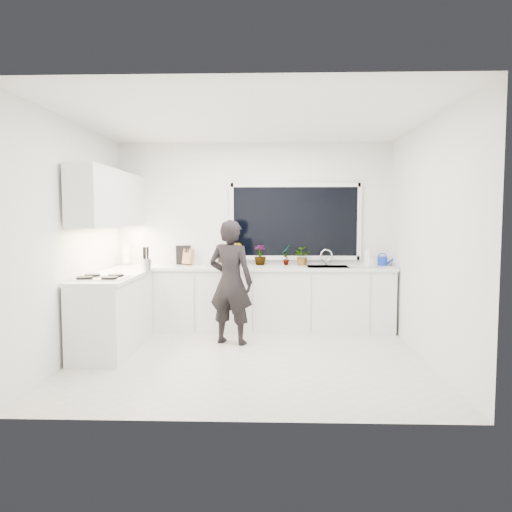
{
  "coord_description": "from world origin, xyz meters",
  "views": [
    {
      "loc": [
        0.26,
        -5.58,
        1.63
      ],
      "look_at": [
        0.07,
        0.4,
        1.15
      ],
      "focal_mm": 35.0,
      "sensor_mm": 36.0,
      "label": 1
    }
  ],
  "objects": [
    {
      "name": "sink",
      "position": [
        1.05,
        1.45,
        0.87
      ],
      "size": [
        0.58,
        0.42,
        0.14
      ],
      "primitive_type": "cube",
      "color": "silver",
      "rests_on": "countertop_back"
    },
    {
      "name": "watering_can",
      "position": [
        1.85,
        1.61,
        0.98
      ],
      "size": [
        0.18,
        0.18,
        0.13
      ],
      "primitive_type": "cylinder",
      "rotation": [
        0.0,
        0.0,
        -0.41
      ],
      "color": "#1331B2",
      "rests_on": "countertop_back"
    },
    {
      "name": "faucet",
      "position": [
        1.05,
        1.65,
        1.03
      ],
      "size": [
        0.03,
        0.03,
        0.22
      ],
      "primitive_type": "cylinder",
      "color": "silver",
      "rests_on": "countertop_back"
    },
    {
      "name": "paper_towel_roll",
      "position": [
        -1.85,
        1.55,
        1.05
      ],
      "size": [
        0.14,
        0.14,
        0.26
      ],
      "primitive_type": "cylinder",
      "rotation": [
        0.0,
        0.0,
        -0.34
      ],
      "color": "white",
      "rests_on": "countertop_back"
    },
    {
      "name": "countertop_left",
      "position": [
        -1.67,
        0.35,
        0.9
      ],
      "size": [
        0.62,
        1.6,
        0.04
      ],
      "primitive_type": "cube",
      "color": "silver",
      "rests_on": "base_cabinets_left"
    },
    {
      "name": "soap_bottles",
      "position": [
        1.6,
        1.3,
        1.06
      ],
      "size": [
        0.19,
        0.16,
        0.32
      ],
      "color": "#D8BF66",
      "rests_on": "countertop_back"
    },
    {
      "name": "utensil_crock",
      "position": [
        -1.37,
        0.8,
        1.0
      ],
      "size": [
        0.16,
        0.16,
        0.16
      ],
      "primitive_type": "cylinder",
      "rotation": [
        0.0,
        0.0,
        0.28
      ],
      "color": "silver",
      "rests_on": "countertop_left"
    },
    {
      "name": "wall_back",
      "position": [
        0.0,
        1.76,
        1.35
      ],
      "size": [
        4.0,
        0.02,
        2.7
      ],
      "primitive_type": "cube",
      "color": "white",
      "rests_on": "ground"
    },
    {
      "name": "wall_left",
      "position": [
        -2.01,
        0.0,
        1.35
      ],
      "size": [
        0.02,
        3.5,
        2.7
      ],
      "primitive_type": "cube",
      "color": "white",
      "rests_on": "ground"
    },
    {
      "name": "picture_frame_large",
      "position": [
        -1.04,
        1.69,
        1.06
      ],
      "size": [
        0.22,
        0.08,
        0.28
      ],
      "primitive_type": "cube",
      "rotation": [
        0.0,
        0.0,
        0.28
      ],
      "color": "black",
      "rests_on": "countertop_back"
    },
    {
      "name": "base_cabinets_back",
      "position": [
        0.0,
        1.45,
        0.44
      ],
      "size": [
        3.92,
        0.58,
        0.88
      ],
      "primitive_type": "cube",
      "color": "white",
      "rests_on": "floor"
    },
    {
      "name": "countertop_back",
      "position": [
        0.0,
        1.44,
        0.9
      ],
      "size": [
        3.94,
        0.62,
        0.04
      ],
      "primitive_type": "cube",
      "color": "silver",
      "rests_on": "base_cabinets_back"
    },
    {
      "name": "floor",
      "position": [
        0.0,
        0.0,
        -0.01
      ],
      "size": [
        4.0,
        3.5,
        0.02
      ],
      "primitive_type": "cube",
      "color": "beige",
      "rests_on": "ground"
    },
    {
      "name": "herb_plants",
      "position": [
        0.28,
        1.61,
        1.07
      ],
      "size": [
        1.19,
        0.31,
        0.33
      ],
      "color": "#26662D",
      "rests_on": "countertop_back"
    },
    {
      "name": "stovetop",
      "position": [
        -1.69,
        -0.0,
        0.94
      ],
      "size": [
        0.56,
        0.48,
        0.03
      ],
      "primitive_type": "cube",
      "color": "black",
      "rests_on": "countertop_left"
    },
    {
      "name": "pizza_tray",
      "position": [
        -0.4,
        1.42,
        0.94
      ],
      "size": [
        0.49,
        0.39,
        0.03
      ],
      "primitive_type": "cube",
      "rotation": [
        0.0,
        0.0,
        -0.18
      ],
      "color": "silver",
      "rests_on": "countertop_back"
    },
    {
      "name": "base_cabinets_left",
      "position": [
        -1.67,
        0.35,
        0.44
      ],
      "size": [
        0.58,
        1.6,
        0.88
      ],
      "primitive_type": "cube",
      "color": "white",
      "rests_on": "floor"
    },
    {
      "name": "wall_right",
      "position": [
        2.01,
        0.0,
        1.35
      ],
      "size": [
        0.02,
        3.5,
        2.7
      ],
      "primitive_type": "cube",
      "color": "white",
      "rests_on": "ground"
    },
    {
      "name": "pizza",
      "position": [
        -0.4,
        1.42,
        0.95
      ],
      "size": [
        0.44,
        0.35,
        0.01
      ],
      "primitive_type": "cube",
      "rotation": [
        0.0,
        0.0,
        -0.18
      ],
      "color": "#AD1D17",
      "rests_on": "pizza_tray"
    },
    {
      "name": "ceiling",
      "position": [
        0.0,
        0.0,
        2.71
      ],
      "size": [
        4.0,
        3.5,
        0.02
      ],
      "primitive_type": "cube",
      "color": "white",
      "rests_on": "wall_back"
    },
    {
      "name": "knife_block",
      "position": [
        -0.95,
        1.59,
        1.03
      ],
      "size": [
        0.16,
        0.14,
        0.22
      ],
      "primitive_type": "cube",
      "rotation": [
        0.0,
        0.0,
        -0.36
      ],
      "color": "#946944",
      "rests_on": "countertop_back"
    },
    {
      "name": "window",
      "position": [
        0.6,
        1.73,
        1.55
      ],
      "size": [
        1.8,
        0.02,
        1.0
      ],
      "primitive_type": "cube",
      "color": "black",
      "rests_on": "wall_back"
    },
    {
      "name": "upper_cabinets",
      "position": [
        -1.79,
        0.7,
        1.85
      ],
      "size": [
        0.34,
        2.1,
        0.7
      ],
      "primitive_type": "cube",
      "color": "white",
      "rests_on": "wall_left"
    },
    {
      "name": "picture_frame_small",
      "position": [
        -0.4,
        1.69,
        1.07
      ],
      "size": [
        0.25,
        0.07,
        0.3
      ],
      "primitive_type": "cube",
      "rotation": [
        0.0,
        0.0,
        -0.21
      ],
      "color": "black",
      "rests_on": "countertop_back"
    },
    {
      "name": "person",
      "position": [
        -0.26,
        0.69,
        0.79
      ],
      "size": [
        0.66,
        0.53,
        1.59
      ],
      "primitive_type": "imported",
      "rotation": [
        0.0,
        0.0,
        2.84
      ],
      "color": "black",
      "rests_on": "floor"
    }
  ]
}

